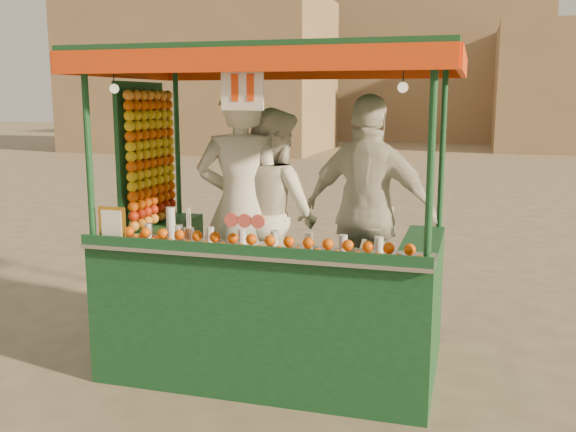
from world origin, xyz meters
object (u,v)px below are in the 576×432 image
(vendor_left, at_px, (241,207))
(vendor_middle, at_px, (274,215))
(juice_cart, at_px, (265,270))
(vendor_right, at_px, (369,213))

(vendor_left, xyz_separation_m, vendor_middle, (0.20, 0.22, -0.09))
(vendor_left, distance_m, vendor_middle, 0.31)
(juice_cart, distance_m, vendor_right, 0.92)
(juice_cart, xyz_separation_m, vendor_middle, (-0.05, 0.39, 0.36))
(vendor_middle, bearing_deg, vendor_left, 88.93)
(juice_cart, xyz_separation_m, vendor_left, (-0.25, 0.17, 0.45))
(vendor_middle, height_order, vendor_right, vendor_right)
(vendor_left, height_order, vendor_right, vendor_left)
(juice_cart, distance_m, vendor_left, 0.54)
(vendor_left, distance_m, vendor_right, 1.01)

